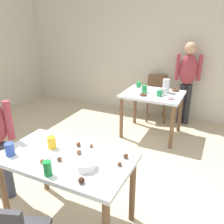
% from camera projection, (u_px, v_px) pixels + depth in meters
% --- Properties ---
extents(ground_plane, '(6.40, 6.40, 0.00)m').
position_uv_depth(ground_plane, '(79.00, 223.00, 2.33)').
color(ground_plane, beige).
extents(wall_back, '(6.40, 0.10, 2.60)m').
position_uv_depth(wall_back, '(166.00, 52.00, 4.54)').
color(wall_back, beige).
rests_on(wall_back, ground_plane).
extents(dining_table_near, '(1.20, 0.68, 0.75)m').
position_uv_depth(dining_table_near, '(67.00, 167.00, 2.13)').
color(dining_table_near, silver).
rests_on(dining_table_near, ground_plane).
extents(dining_table_far, '(0.96, 0.78, 0.75)m').
position_uv_depth(dining_table_far, '(153.00, 100.00, 3.91)').
color(dining_table_far, silver).
rests_on(dining_table_far, ground_plane).
extents(chair_far_table, '(0.49, 0.49, 0.87)m').
position_uv_depth(chair_far_table, '(157.00, 95.00, 4.64)').
color(chair_far_table, brown).
rests_on(chair_far_table, ground_plane).
extents(person_adult_far, '(0.45, 0.27, 1.52)m').
position_uv_depth(person_adult_far, '(187.00, 77.00, 4.26)').
color(person_adult_far, '#28282D').
rests_on(person_adult_far, ground_plane).
extents(mixing_bowl, '(0.18, 0.18, 0.07)m').
position_uv_depth(mixing_bowl, '(85.00, 165.00, 1.91)').
color(mixing_bowl, white).
rests_on(mixing_bowl, dining_table_near).
extents(soda_can, '(0.07, 0.07, 0.12)m').
position_uv_depth(soda_can, '(48.00, 168.00, 1.82)').
color(soda_can, '#198438').
rests_on(soda_can, dining_table_near).
extents(fork_near, '(0.17, 0.02, 0.01)m').
position_uv_depth(fork_near, '(29.00, 161.00, 2.02)').
color(fork_near, silver).
rests_on(fork_near, dining_table_near).
extents(cup_near_0, '(0.08, 0.08, 0.12)m').
position_uv_depth(cup_near_0, '(10.00, 149.00, 2.09)').
color(cup_near_0, '#3351B2').
rests_on(cup_near_0, dining_table_near).
extents(cup_near_1, '(0.08, 0.08, 0.12)m').
position_uv_depth(cup_near_1, '(52.00, 142.00, 2.20)').
color(cup_near_1, yellow).
rests_on(cup_near_1, dining_table_near).
extents(cake_ball_0, '(0.04, 0.04, 0.04)m').
position_uv_depth(cake_ball_0, '(119.00, 164.00, 1.94)').
color(cake_ball_0, brown).
rests_on(cake_ball_0, dining_table_near).
extents(cake_ball_1, '(0.04, 0.04, 0.04)m').
position_uv_depth(cake_ball_1, '(59.00, 159.00, 2.01)').
color(cake_ball_1, brown).
rests_on(cake_ball_1, dining_table_near).
extents(cake_ball_2, '(0.04, 0.04, 0.04)m').
position_uv_depth(cake_ball_2, '(91.00, 146.00, 2.23)').
color(cake_ball_2, brown).
rests_on(cake_ball_2, dining_table_near).
extents(cake_ball_3, '(0.05, 0.05, 0.05)m').
position_uv_depth(cake_ball_3, '(79.00, 152.00, 2.11)').
color(cake_ball_3, brown).
rests_on(cake_ball_3, dining_table_near).
extents(cake_ball_4, '(0.05, 0.05, 0.05)m').
position_uv_depth(cake_ball_4, '(126.00, 156.00, 2.05)').
color(cake_ball_4, brown).
rests_on(cake_ball_4, dining_table_near).
extents(cake_ball_5, '(0.05, 0.05, 0.05)m').
position_uv_depth(cake_ball_5, '(78.00, 144.00, 2.24)').
color(cake_ball_5, brown).
rests_on(cake_ball_5, dining_table_near).
extents(cake_ball_6, '(0.05, 0.05, 0.05)m').
position_uv_depth(cake_ball_6, '(81.00, 180.00, 1.74)').
color(cake_ball_6, '#3D2319').
rests_on(cake_ball_6, dining_table_near).
extents(cake_ball_7, '(0.04, 0.04, 0.04)m').
position_uv_depth(cake_ball_7, '(42.00, 161.00, 1.98)').
color(cake_ball_7, brown).
rests_on(cake_ball_7, dining_table_near).
extents(pitcher_far, '(0.11, 0.11, 0.22)m').
position_uv_depth(pitcher_far, '(166.00, 86.00, 3.87)').
color(pitcher_far, white).
rests_on(pitcher_far, dining_table_far).
extents(cup_far_0, '(0.09, 0.09, 0.12)m').
position_uv_depth(cup_far_0, '(144.00, 89.00, 3.90)').
color(cup_far_0, green).
rests_on(cup_far_0, dining_table_far).
extents(cup_far_1, '(0.08, 0.08, 0.09)m').
position_uv_depth(cup_far_1, '(159.00, 93.00, 3.70)').
color(cup_far_1, green).
rests_on(cup_far_1, dining_table_far).
extents(cup_far_2, '(0.09, 0.09, 0.10)m').
position_uv_depth(cup_far_2, '(139.00, 85.00, 4.19)').
color(cup_far_2, green).
rests_on(cup_far_2, dining_table_far).
extents(cup_far_3, '(0.08, 0.08, 0.10)m').
position_uv_depth(cup_far_3, '(163.00, 92.00, 3.77)').
color(cup_far_3, white).
rests_on(cup_far_3, dining_table_far).
extents(donut_far_0, '(0.12, 0.12, 0.04)m').
position_uv_depth(donut_far_0, '(143.00, 95.00, 3.74)').
color(donut_far_0, brown).
rests_on(donut_far_0, dining_table_far).
extents(donut_far_1, '(0.10, 0.10, 0.03)m').
position_uv_depth(donut_far_1, '(170.00, 98.00, 3.57)').
color(donut_far_1, pink).
rests_on(donut_far_1, dining_table_far).
extents(donut_far_2, '(0.13, 0.13, 0.04)m').
position_uv_depth(donut_far_2, '(144.00, 88.00, 4.07)').
color(donut_far_2, pink).
rests_on(donut_far_2, dining_table_far).
extents(donut_far_3, '(0.13, 0.13, 0.04)m').
position_uv_depth(donut_far_3, '(175.00, 90.00, 3.97)').
color(donut_far_3, brown).
rests_on(donut_far_3, dining_table_far).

